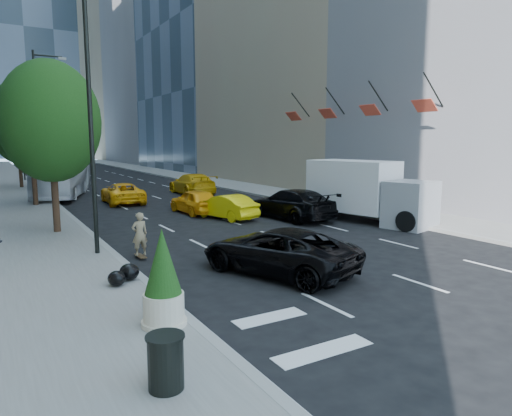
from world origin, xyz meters
TOP-DOWN VIEW (x-y plane):
  - ground at (0.00, 0.00)m, footprint 160.00×160.00m
  - sidewalk_right at (10.00, 30.00)m, footprint 4.00×120.00m
  - tower_right_far at (22.00, 98.00)m, footprint 20.00×24.00m
  - lamp_near at (-6.32, 4.00)m, footprint 2.13×0.22m
  - lamp_far at (-6.32, 22.00)m, footprint 2.13×0.22m
  - tree_near at (-7.20, 9.00)m, footprint 4.20×4.20m
  - tree_mid at (-7.20, 19.00)m, footprint 4.50×4.50m
  - tree_far at (-7.20, 32.00)m, footprint 3.90×3.90m
  - traffic_signal at (-6.40, 40.00)m, footprint 2.48×0.53m
  - facade_flags at (10.64, 10.00)m, footprint 1.85×13.30m
  - skateboarder at (-5.23, 3.00)m, footprint 0.58×0.39m
  - black_sedan_lincoln at (-2.00, -1.00)m, footprint 4.06×5.70m
  - black_sedan_mercedes at (4.20, 7.16)m, footprint 2.67×5.73m
  - taxi_a at (0.50, 11.50)m, footprint 1.85×4.24m
  - taxi_b at (1.20, 9.00)m, footprint 2.30×4.18m
  - taxi_c at (-2.00, 18.00)m, footprint 2.56×5.05m
  - taxi_d at (4.06, 20.50)m, footprint 2.46×5.70m
  - city_bus at (-4.80, 24.21)m, footprint 5.64×11.08m
  - box_truck at (7.13, 4.56)m, footprint 3.75×6.89m
  - trash_can at (-7.45, -6.00)m, footprint 0.58×0.58m
  - planter_shrub at (-6.60, -3.47)m, footprint 0.89×0.89m
  - garbage_bags at (-6.56, 0.04)m, footprint 0.97×0.94m

SIDE VIEW (x-z plane):
  - ground at x=0.00m, z-range 0.00..0.00m
  - sidewalk_right at x=10.00m, z-range 0.00..0.15m
  - garbage_bags at x=-6.56m, z-range 0.14..0.62m
  - trash_can at x=-7.45m, z-range 0.15..1.02m
  - taxi_b at x=1.20m, z-range 0.00..1.30m
  - taxi_c at x=-2.00m, z-range 0.00..1.37m
  - taxi_a at x=0.50m, z-range 0.00..1.42m
  - black_sedan_lincoln at x=-2.00m, z-range 0.00..1.44m
  - skateboarder at x=-5.23m, z-range 0.00..1.55m
  - black_sedan_mercedes at x=4.20m, z-range 0.00..1.62m
  - taxi_d at x=4.06m, z-range 0.00..1.64m
  - planter_shrub at x=-6.60m, z-range 0.10..2.24m
  - city_bus at x=-4.80m, z-range 0.00..3.01m
  - box_truck at x=7.13m, z-range 0.03..3.15m
  - traffic_signal at x=-6.40m, z-range 1.63..6.83m
  - tree_far at x=-7.20m, z-range 1.16..8.09m
  - tree_near at x=-7.20m, z-range 1.24..8.70m
  - tree_mid at x=-7.20m, z-range 1.32..9.31m
  - lamp_near at x=-6.32m, z-range 0.81..10.81m
  - lamp_far at x=-6.32m, z-range 0.81..10.81m
  - facade_flags at x=10.64m, z-range 5.16..7.21m
  - tower_right_far at x=22.00m, z-range 0.00..50.00m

